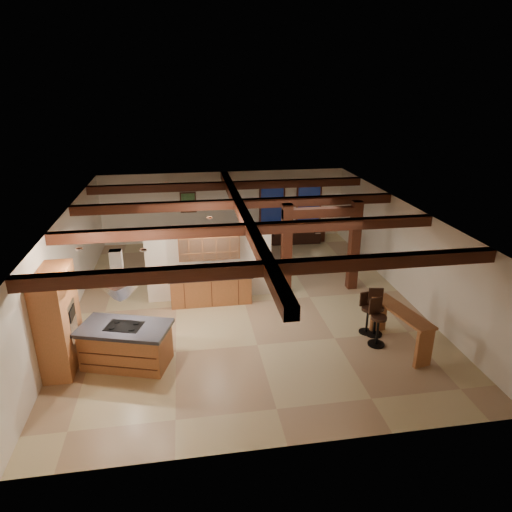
% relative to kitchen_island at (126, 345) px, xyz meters
% --- Properties ---
extents(ground, '(12.00, 12.00, 0.00)m').
position_rel_kitchen_island_xyz_m(ground, '(3.19, 2.80, -0.52)').
color(ground, '#CCB988').
rests_on(ground, ground).
extents(room_walls, '(12.00, 12.00, 12.00)m').
position_rel_kitchen_island_xyz_m(room_walls, '(3.19, 2.80, 1.26)').
color(room_walls, silver).
rests_on(room_walls, ground).
extents(ceiling_beams, '(10.00, 12.00, 0.28)m').
position_rel_kitchen_island_xyz_m(ceiling_beams, '(3.19, 2.80, 2.24)').
color(ceiling_beams, '#39160E').
rests_on(ceiling_beams, room_walls).
extents(timber_posts, '(2.50, 0.30, 2.90)m').
position_rel_kitchen_island_xyz_m(timber_posts, '(5.69, 3.30, 1.24)').
color(timber_posts, '#39160E').
rests_on(timber_posts, ground).
extents(partition_wall, '(3.80, 0.18, 2.20)m').
position_rel_kitchen_island_xyz_m(partition_wall, '(2.19, 3.30, 0.58)').
color(partition_wall, silver).
rests_on(partition_wall, ground).
extents(pantry_cabinet, '(0.67, 1.60, 2.40)m').
position_rel_kitchen_island_xyz_m(pantry_cabinet, '(-1.47, 0.20, 0.68)').
color(pantry_cabinet, '#AA5C37').
rests_on(pantry_cabinet, ground).
extents(back_counter, '(2.50, 0.66, 0.94)m').
position_rel_kitchen_island_xyz_m(back_counter, '(2.19, 2.91, -0.04)').
color(back_counter, '#AA5C37').
rests_on(back_counter, ground).
extents(upper_display_cabinet, '(1.80, 0.36, 0.95)m').
position_rel_kitchen_island_xyz_m(upper_display_cabinet, '(2.19, 3.11, 1.33)').
color(upper_display_cabinet, '#AA5C37').
rests_on(upper_display_cabinet, partition_wall).
extents(range_hood, '(1.10, 1.10, 1.40)m').
position_rel_kitchen_island_xyz_m(range_hood, '(-0.00, 0.00, 1.26)').
color(range_hood, silver).
rests_on(range_hood, room_walls).
extents(back_windows, '(2.70, 0.07, 1.70)m').
position_rel_kitchen_island_xyz_m(back_windows, '(5.99, 8.74, 0.98)').
color(back_windows, '#39160E').
rests_on(back_windows, room_walls).
extents(framed_art, '(0.65, 0.05, 0.85)m').
position_rel_kitchen_island_xyz_m(framed_art, '(1.69, 8.74, 1.18)').
color(framed_art, '#39160E').
rests_on(framed_art, room_walls).
extents(recessed_cans, '(3.16, 2.46, 0.03)m').
position_rel_kitchen_island_xyz_m(recessed_cans, '(0.66, 0.87, 2.35)').
color(recessed_cans, silver).
rests_on(recessed_cans, room_walls).
extents(kitchen_island, '(2.32, 1.68, 1.04)m').
position_rel_kitchen_island_xyz_m(kitchen_island, '(0.00, 0.00, 0.00)').
color(kitchen_island, '#AA5C37').
rests_on(kitchen_island, ground).
extents(dining_table, '(1.98, 1.16, 0.68)m').
position_rel_kitchen_island_xyz_m(dining_table, '(3.55, 6.16, -0.18)').
color(dining_table, '#422110').
rests_on(dining_table, ground).
extents(sofa, '(2.23, 0.94, 0.64)m').
position_rel_kitchen_island_xyz_m(sofa, '(5.97, 8.06, -0.20)').
color(sofa, black).
rests_on(sofa, ground).
extents(microwave, '(0.45, 0.39, 0.21)m').
position_rel_kitchen_island_xyz_m(microwave, '(2.11, 2.91, 0.53)').
color(microwave, silver).
rests_on(microwave, back_counter).
extents(bar_counter, '(0.90, 2.04, 1.04)m').
position_rel_kitchen_island_xyz_m(bar_counter, '(6.71, -0.34, 0.18)').
color(bar_counter, '#AA5C37').
rests_on(bar_counter, ground).
extents(side_table, '(0.47, 0.47, 0.55)m').
position_rel_kitchen_island_xyz_m(side_table, '(7.06, 8.06, -0.25)').
color(side_table, '#39160E').
rests_on(side_table, ground).
extents(table_lamp, '(0.30, 0.30, 0.35)m').
position_rel_kitchen_island_xyz_m(table_lamp, '(7.06, 8.06, 0.27)').
color(table_lamp, black).
rests_on(table_lamp, side_table).
extents(bar_stool_a, '(0.44, 0.46, 1.25)m').
position_rel_kitchen_island_xyz_m(bar_stool_a, '(6.20, -0.10, 0.12)').
color(bar_stool_a, black).
rests_on(bar_stool_a, ground).
extents(bar_stool_b, '(0.45, 0.47, 1.27)m').
position_rel_kitchen_island_xyz_m(bar_stool_b, '(6.36, 0.39, 0.13)').
color(bar_stool_b, black).
rests_on(bar_stool_b, ground).
extents(bar_stool_c, '(0.40, 0.41, 1.13)m').
position_rel_kitchen_island_xyz_m(bar_stool_c, '(6.18, 0.52, 0.05)').
color(bar_stool_c, black).
rests_on(bar_stool_c, ground).
extents(dining_chairs, '(2.28, 2.28, 1.15)m').
position_rel_kitchen_island_xyz_m(dining_chairs, '(3.55, 6.16, 0.07)').
color(dining_chairs, '#39160E').
rests_on(dining_chairs, ground).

